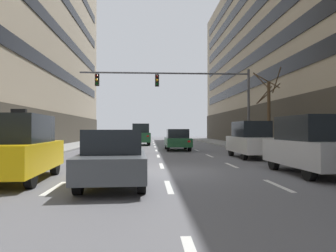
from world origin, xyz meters
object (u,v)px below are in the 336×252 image
object	(u,v)px
car_driving_2	(114,158)
car_parked_2	(251,140)
car_driving_0	(177,140)
street_tree_0	(269,111)
traffic_signal_0	(186,89)
car_parked_1	(311,145)
taxi_driving_3	(19,148)
car_driving_1	(141,134)

from	to	relation	value
car_driving_2	car_parked_2	size ratio (longest dim) A/B	1.02
car_driving_0	street_tree_0	size ratio (longest dim) A/B	0.78
car_driving_2	street_tree_0	size ratio (longest dim) A/B	0.78
car_driving_0	car_parked_2	xyz separation A→B (m)	(3.51, -6.73, 0.22)
car_driving_0	traffic_signal_0	xyz separation A→B (m)	(0.44, -1.92, 3.67)
car_driving_0	traffic_signal_0	world-z (taller)	traffic_signal_0
car_driving_0	car_driving_2	distance (m)	15.25
car_parked_1	street_tree_0	distance (m)	10.01
car_driving_2	car_parked_2	distance (m)	10.56
car_parked_1	street_tree_0	size ratio (longest dim) A/B	0.78
car_driving_2	taxi_driving_3	distance (m)	3.13
car_driving_2	car_parked_2	xyz separation A→B (m)	(6.68, 8.18, 0.24)
car_driving_0	taxi_driving_3	bearing A→B (deg)	-113.71
traffic_signal_0	car_parked_2	bearing A→B (deg)	-57.53
car_driving_2	car_parked_1	size ratio (longest dim) A/B	0.99
car_driving_1	car_parked_2	size ratio (longest dim) A/B	1.09
street_tree_0	car_parked_1	bearing A→B (deg)	-103.19
taxi_driving_3	car_driving_0	bearing A→B (deg)	66.29
car_driving_1	street_tree_0	world-z (taller)	street_tree_0
car_parked_1	street_tree_0	bearing A→B (deg)	76.81
car_driving_1	car_parked_2	distance (m)	16.32
car_driving_2	car_parked_1	bearing A→B (deg)	14.24
car_driving_1	taxi_driving_3	distance (m)	22.47
taxi_driving_3	car_parked_2	size ratio (longest dim) A/B	1.02
traffic_signal_0	street_tree_0	xyz separation A→B (m)	(5.31, -1.71, -1.65)
car_driving_1	car_parked_2	bearing A→B (deg)	-66.32
car_parked_1	car_parked_2	xyz separation A→B (m)	(0.00, 6.48, -0.02)
car_parked_1	car_driving_2	bearing A→B (deg)	-165.76
traffic_signal_0	street_tree_0	distance (m)	5.82
car_driving_0	car_parked_1	world-z (taller)	car_parked_1
taxi_driving_3	car_parked_1	bearing A→B (deg)	4.86
car_parked_1	traffic_signal_0	size ratio (longest dim) A/B	0.36
traffic_signal_0	street_tree_0	bearing A→B (deg)	-17.82
car_driving_1	car_driving_2	size ratio (longest dim) A/B	1.07
car_driving_2	car_parked_1	xyz separation A→B (m)	(6.68, 1.69, 0.25)
car_driving_1	car_parked_1	world-z (taller)	car_driving_1
car_driving_0	street_tree_0	bearing A→B (deg)	-32.24
taxi_driving_3	traffic_signal_0	bearing A→B (deg)	61.39
car_driving_2	car_parked_1	distance (m)	6.89
car_parked_1	traffic_signal_0	distance (m)	12.20
car_driving_1	car_parked_1	size ratio (longest dim) A/B	1.06
car_driving_0	traffic_signal_0	size ratio (longest dim) A/B	0.36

